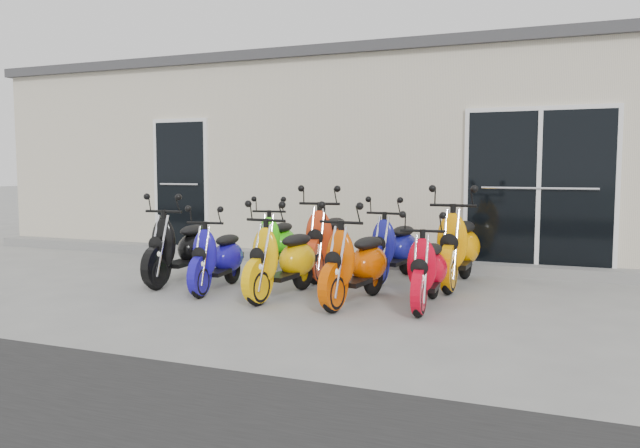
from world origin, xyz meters
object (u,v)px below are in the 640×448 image
at_px(scooter_front_black, 180,238).
at_px(scooter_front_blue, 217,247).
at_px(scooter_back_red, 328,231).
at_px(scooter_back_blue, 394,238).
at_px(scooter_front_orange_a, 282,248).
at_px(scooter_front_orange_b, 356,252).
at_px(scooter_front_red, 427,258).
at_px(scooter_back_green, 277,234).
at_px(scooter_back_yellow, 459,235).

bearing_deg(scooter_front_black, scooter_front_blue, -23.30).
distance_m(scooter_front_blue, scooter_back_red, 1.65).
relative_size(scooter_front_black, scooter_back_blue, 1.04).
height_order(scooter_front_orange_a, scooter_back_blue, scooter_front_orange_a).
distance_m(scooter_front_blue, scooter_front_orange_a, 0.90).
bearing_deg(scooter_front_orange_b, scooter_front_blue, -175.47).
relative_size(scooter_front_black, scooter_front_orange_b, 1.03).
xyz_separation_m(scooter_front_red, scooter_back_blue, (-0.75, 1.45, 0.04)).
relative_size(scooter_front_black, scooter_back_red, 0.93).
bearing_deg(scooter_front_red, scooter_front_blue, 177.72).
bearing_deg(scooter_front_orange_a, scooter_back_green, 123.40).
distance_m(scooter_front_black, scooter_back_yellow, 3.53).
height_order(scooter_back_green, scooter_back_red, scooter_back_red).
distance_m(scooter_front_black, scooter_front_blue, 0.77).
xyz_separation_m(scooter_front_black, scooter_front_blue, (0.71, -0.27, -0.06)).
relative_size(scooter_front_orange_b, scooter_back_yellow, 0.89).
bearing_deg(scooter_front_orange_b, scooter_front_black, 178.96).
height_order(scooter_front_blue, scooter_back_green, scooter_back_green).
bearing_deg(scooter_back_blue, scooter_front_black, -147.85).
distance_m(scooter_back_green, scooter_back_red, 0.83).
bearing_deg(scooter_back_red, scooter_front_orange_b, -63.99).
relative_size(scooter_front_orange_b, scooter_back_green, 1.04).
height_order(scooter_front_orange_b, scooter_back_blue, scooter_front_orange_b).
relative_size(scooter_front_red, scooter_back_green, 0.96).
relative_size(scooter_front_orange_b, scooter_back_red, 0.90).
distance_m(scooter_front_blue, scooter_back_blue, 2.32).
xyz_separation_m(scooter_front_black, scooter_front_orange_b, (2.49, -0.34, -0.02)).
height_order(scooter_front_orange_b, scooter_front_red, scooter_front_orange_b).
bearing_deg(scooter_back_yellow, scooter_front_orange_a, -139.88).
bearing_deg(scooter_front_blue, scooter_back_yellow, 20.76).
xyz_separation_m(scooter_front_black, scooter_back_red, (1.60, 1.12, 0.04)).
bearing_deg(scooter_back_blue, scooter_front_orange_a, -113.80).
xyz_separation_m(scooter_back_green, scooter_back_red, (0.82, -0.11, 0.08)).
height_order(scooter_front_orange_a, scooter_front_red, scooter_front_orange_a).
bearing_deg(scooter_front_red, scooter_back_green, 146.30).
bearing_deg(scooter_front_orange_b, scooter_front_orange_a, -173.97).
height_order(scooter_front_black, scooter_front_red, scooter_front_black).
bearing_deg(scooter_back_yellow, scooter_back_red, -179.69).
height_order(scooter_front_orange_a, scooter_back_yellow, scooter_back_yellow).
bearing_deg(scooter_back_red, scooter_front_blue, -127.95).
bearing_deg(scooter_back_yellow, scooter_front_black, -161.05).
bearing_deg(scooter_back_blue, scooter_front_blue, -134.02).
xyz_separation_m(scooter_front_blue, scooter_back_yellow, (2.64, 1.37, 0.12)).
relative_size(scooter_front_orange_a, scooter_back_yellow, 0.88).
bearing_deg(scooter_front_orange_a, scooter_back_red, 95.76).
distance_m(scooter_back_blue, scooter_back_yellow, 0.86).
distance_m(scooter_front_orange_b, scooter_back_blue, 1.55).
bearing_deg(scooter_back_green, scooter_front_orange_b, -50.97).
height_order(scooter_back_green, scooter_back_blue, scooter_back_blue).
height_order(scooter_front_orange_b, scooter_back_green, scooter_front_orange_b).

